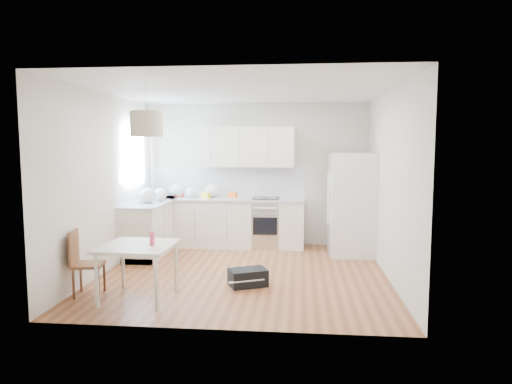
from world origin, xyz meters
TOP-DOWN VIEW (x-y plane):
  - floor at (0.00, 0.00)m, footprint 4.20×4.20m
  - ceiling at (0.00, 0.00)m, footprint 4.20×4.20m
  - wall_back at (0.00, 2.10)m, footprint 4.20×0.00m
  - wall_left at (-2.10, 0.00)m, footprint 0.00×4.20m
  - wall_right at (2.10, 0.00)m, footprint 0.00×4.20m
  - window_glassblock at (-2.09, 1.15)m, footprint 0.02×1.00m
  - cabinets_back at (-0.60, 1.80)m, footprint 3.00×0.60m
  - cabinets_left at (-1.80, 1.20)m, footprint 0.60×1.80m
  - counter_back at (-0.60, 1.80)m, footprint 3.02×0.64m
  - counter_left at (-1.80, 1.20)m, footprint 0.64×1.82m
  - backsplash_back at (-0.60, 2.09)m, footprint 3.00×0.01m
  - backsplash_left at (-2.09, 1.20)m, footprint 0.01×1.80m
  - upper_cabinets at (-0.15, 1.94)m, footprint 1.70×0.32m
  - range_oven at (0.20, 1.80)m, footprint 0.50×0.61m
  - sink at (-1.80, 1.15)m, footprint 0.50×0.80m
  - refrigerator at (1.73, 1.40)m, footprint 0.87×0.91m
  - dining_table at (-1.18, -1.25)m, footprint 0.90×0.90m
  - dining_chair at (-1.85, -1.17)m, footprint 0.41×0.41m
  - drink_bottle at (-0.99, -1.26)m, footprint 0.07×0.07m
  - gym_bag at (0.12, -0.59)m, footprint 0.59×0.50m
  - pendant_lamp at (-1.09, -1.07)m, footprint 0.43×0.43m
  - grocery_bag_a at (-1.53, 1.87)m, footprint 0.28×0.23m
  - grocery_bag_b at (-1.23, 1.80)m, footprint 0.21×0.18m
  - grocery_bag_c at (-0.84, 1.88)m, footprint 0.28×0.24m
  - grocery_bag_d at (-1.69, 1.36)m, footprint 0.24×0.21m
  - grocery_bag_e at (-1.80, 0.98)m, footprint 0.30×0.25m
  - snack_orange at (-0.45, 1.86)m, footprint 0.18×0.13m
  - snack_yellow at (-0.93, 1.76)m, footprint 0.19×0.17m
  - snack_red at (-1.49, 1.88)m, footprint 0.19×0.18m

SIDE VIEW (x-z plane):
  - floor at x=0.00m, z-range 0.00..0.00m
  - gym_bag at x=0.12m, z-range 0.00..0.23m
  - dining_chair at x=-1.85m, z-range 0.00..0.84m
  - cabinets_back at x=-0.60m, z-range 0.00..0.88m
  - cabinets_left at x=-1.80m, z-range 0.00..0.88m
  - range_oven at x=0.20m, z-range 0.00..0.88m
  - dining_table at x=-1.18m, z-range 0.27..0.96m
  - drink_bottle at x=-0.99m, z-range 0.69..0.89m
  - refrigerator at x=1.73m, z-range 0.00..1.78m
  - counter_back at x=-0.60m, z-range 0.88..0.92m
  - counter_left at x=-1.80m, z-range 0.88..0.92m
  - sink at x=-1.80m, z-range 0.84..0.99m
  - snack_yellow at x=-0.93m, z-range 0.92..1.03m
  - snack_orange at x=-0.45m, z-range 0.92..1.03m
  - snack_red at x=-1.49m, z-range 0.92..1.03m
  - grocery_bag_b at x=-1.23m, z-range 0.92..1.11m
  - grocery_bag_d at x=-1.69m, z-range 0.92..1.14m
  - grocery_bag_a at x=-1.53m, z-range 0.92..1.17m
  - grocery_bag_c at x=-0.84m, z-range 0.92..1.17m
  - grocery_bag_e at x=-1.80m, z-range 0.92..1.19m
  - backsplash_back at x=-0.60m, z-range 0.92..1.50m
  - backsplash_left at x=-2.09m, z-range 0.92..1.50m
  - wall_back at x=0.00m, z-range -0.75..3.45m
  - wall_left at x=-2.10m, z-range -0.75..3.45m
  - wall_right at x=2.10m, z-range -0.75..3.45m
  - window_glassblock at x=-2.09m, z-range 1.25..2.25m
  - upper_cabinets at x=-0.15m, z-range 1.50..2.25m
  - pendant_lamp at x=-1.09m, z-range 2.02..2.34m
  - ceiling at x=0.00m, z-range 2.70..2.70m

